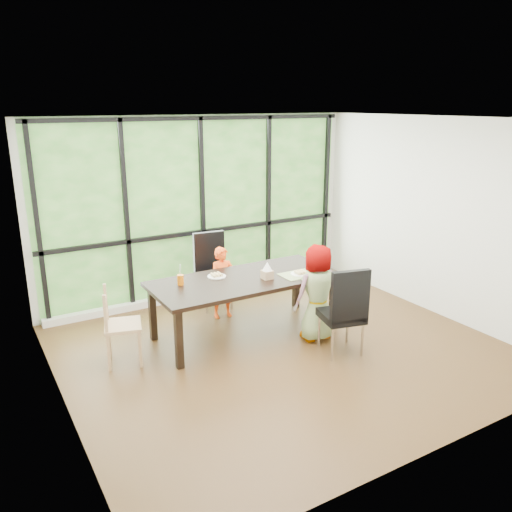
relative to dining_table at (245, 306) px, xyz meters
name	(u,v)px	position (x,y,z in m)	size (l,w,h in m)	color
ground	(282,349)	(0.16, -0.63, -0.38)	(5.00, 5.00, 0.00)	black
back_wall	(201,208)	(0.16, 1.62, 0.98)	(5.00, 5.00, 0.00)	silver
foliage_backdrop	(202,208)	(0.16, 1.60, 0.98)	(4.80, 0.02, 2.65)	#29511E
window_mullions	(203,209)	(0.16, 1.56, 0.98)	(4.80, 0.06, 2.65)	black
window_sill	(206,292)	(0.16, 1.52, -0.33)	(4.80, 0.12, 0.10)	silver
dining_table	(245,306)	(0.00, 0.00, 0.00)	(2.37, 1.05, 0.75)	black
chair_window_leather	(214,272)	(0.05, 1.00, 0.17)	(0.46, 0.46, 1.08)	black
chair_interior_leather	(342,310)	(0.72, -1.03, 0.17)	(0.46, 0.46, 1.08)	black
chair_end_beech	(123,325)	(-1.57, 0.03, 0.08)	(0.42, 0.40, 0.90)	#A77A54
child_toddler	(223,282)	(0.00, 0.63, 0.12)	(0.36, 0.24, 1.00)	#FB4D12
child_older	(318,293)	(0.70, -0.59, 0.24)	(0.60, 0.39, 1.22)	slate
placemat	(298,275)	(0.64, -0.23, 0.38)	(0.44, 0.32, 0.01)	tan
plate_far	(217,276)	(-0.29, 0.22, 0.38)	(0.23, 0.23, 0.01)	white
plate_near	(300,274)	(0.68, -0.24, 0.38)	(0.25, 0.25, 0.02)	white
orange_cup	(180,280)	(-0.79, 0.18, 0.44)	(0.08, 0.08, 0.12)	orange
green_cup	(322,268)	(0.98, -0.29, 0.43)	(0.07, 0.07, 0.11)	#58C62D
white_mug	(315,261)	(1.11, 0.03, 0.42)	(0.08, 0.08, 0.08)	white
tissue_box	(267,275)	(0.23, -0.16, 0.43)	(0.13, 0.13, 0.11)	tan
crepe_rolls_far	(217,275)	(-0.29, 0.22, 0.41)	(0.15, 0.12, 0.04)	tan
crepe_rolls_near	(300,272)	(0.68, -0.24, 0.41)	(0.15, 0.12, 0.04)	tan
straw_white	(180,272)	(-0.79, 0.18, 0.54)	(0.01, 0.01, 0.20)	white
straw_pink	(322,261)	(0.98, -0.29, 0.52)	(0.01, 0.01, 0.20)	pink
tissue	(267,266)	(0.23, -0.16, 0.54)	(0.12, 0.12, 0.11)	white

